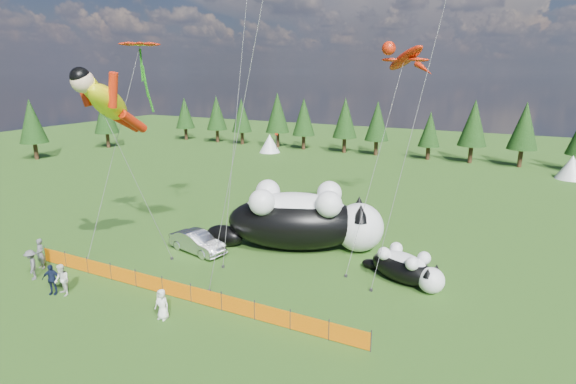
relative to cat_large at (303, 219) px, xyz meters
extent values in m
plane|color=#16380A|center=(-3.14, -6.75, -2.18)|extent=(160.00, 160.00, 0.00)
cylinder|color=#262626|center=(-14.14, -9.75, -1.63)|extent=(0.06, 0.06, 1.10)
cylinder|color=#262626|center=(-12.14, -9.75, -1.63)|extent=(0.06, 0.06, 1.10)
cylinder|color=#262626|center=(-10.14, -9.75, -1.63)|extent=(0.06, 0.06, 1.10)
cylinder|color=#262626|center=(-8.14, -9.75, -1.63)|extent=(0.06, 0.06, 1.10)
cylinder|color=#262626|center=(-6.14, -9.75, -1.63)|extent=(0.06, 0.06, 1.10)
cylinder|color=#262626|center=(-4.14, -9.75, -1.63)|extent=(0.06, 0.06, 1.10)
cylinder|color=#262626|center=(-2.14, -9.75, -1.63)|extent=(0.06, 0.06, 1.10)
cylinder|color=#262626|center=(-0.14, -9.75, -1.63)|extent=(0.06, 0.06, 1.10)
cylinder|color=#262626|center=(1.86, -9.75, -1.63)|extent=(0.06, 0.06, 1.10)
cylinder|color=#262626|center=(3.86, -9.75, -1.63)|extent=(0.06, 0.06, 1.10)
cylinder|color=#262626|center=(5.86, -9.75, -1.63)|extent=(0.06, 0.06, 1.10)
cylinder|color=#262626|center=(7.86, -9.75, -1.63)|extent=(0.06, 0.06, 1.10)
cube|color=orange|center=(-13.14, -9.75, -1.68)|extent=(2.00, 0.04, 0.90)
cube|color=orange|center=(-11.14, -9.75, -1.68)|extent=(2.00, 0.04, 0.90)
cube|color=orange|center=(-9.14, -9.75, -1.68)|extent=(2.00, 0.04, 0.90)
cube|color=orange|center=(-7.14, -9.75, -1.68)|extent=(2.00, 0.04, 0.90)
cube|color=orange|center=(-5.14, -9.75, -1.68)|extent=(2.00, 0.04, 0.90)
cube|color=orange|center=(-3.14, -9.75, -1.68)|extent=(2.00, 0.04, 0.90)
cube|color=orange|center=(-1.14, -9.75, -1.68)|extent=(2.00, 0.04, 0.90)
cube|color=orange|center=(0.86, -9.75, -1.68)|extent=(2.00, 0.04, 0.90)
cube|color=orange|center=(2.86, -9.75, -1.68)|extent=(2.00, 0.04, 0.90)
cube|color=orange|center=(4.86, -9.75, -1.68)|extent=(2.00, 0.04, 0.90)
cube|color=orange|center=(6.86, -9.75, -1.68)|extent=(2.00, 0.04, 0.90)
ellipsoid|color=black|center=(-0.51, -0.20, -0.28)|extent=(10.47, 7.54, 3.80)
ellipsoid|color=white|center=(-0.51, -0.20, 0.67)|extent=(7.85, 5.53, 2.33)
sphere|color=white|center=(3.63, 1.39, -0.49)|extent=(3.38, 3.38, 3.38)
sphere|color=#E95A5F|center=(4.98, 1.90, -0.49)|extent=(0.47, 0.47, 0.47)
ellipsoid|color=black|center=(-5.25, -2.01, -1.44)|extent=(3.29, 2.44, 1.48)
cone|color=black|center=(4.00, 0.44, 0.87)|extent=(1.18, 1.18, 1.18)
cone|color=black|center=(3.27, 2.34, 0.87)|extent=(1.18, 1.18, 1.18)
sphere|color=white|center=(1.17, 1.92, 1.52)|extent=(1.78, 1.78, 1.78)
sphere|color=white|center=(2.15, -0.65, 1.52)|extent=(1.78, 1.78, 1.78)
sphere|color=white|center=(-2.98, 0.33, 1.52)|extent=(1.78, 1.78, 1.78)
sphere|color=white|center=(-2.00, -2.23, 1.52)|extent=(1.78, 1.78, 1.78)
ellipsoid|color=black|center=(7.46, -2.04, -1.34)|extent=(4.61, 3.38, 1.67)
ellipsoid|color=white|center=(7.46, -2.04, -0.93)|extent=(3.45, 2.48, 1.02)
sphere|color=white|center=(9.26, -2.78, -1.44)|extent=(1.49, 1.49, 1.49)
sphere|color=#E95A5F|center=(9.85, -3.01, -1.44)|extent=(0.21, 0.21, 0.21)
ellipsoid|color=black|center=(5.39, -1.20, -1.85)|extent=(1.45, 1.09, 0.65)
cone|color=black|center=(9.09, -3.19, -0.84)|extent=(0.52, 0.52, 0.52)
cone|color=black|center=(9.43, -2.36, -0.84)|extent=(0.52, 0.52, 0.52)
sphere|color=white|center=(8.63, -1.87, -0.55)|extent=(0.78, 0.78, 0.78)
sphere|color=white|center=(8.17, -2.98, -0.55)|extent=(0.78, 0.78, 0.78)
sphere|color=white|center=(6.82, -1.13, -0.55)|extent=(0.78, 0.78, 0.78)
sphere|color=white|center=(6.37, -2.25, -0.55)|extent=(0.78, 0.78, 0.78)
imported|color=silver|center=(-6.20, -3.94, -1.45)|extent=(4.65, 2.42, 1.46)
imported|color=#56565B|center=(-13.39, -10.54, -1.20)|extent=(0.78, 0.57, 1.97)
imported|color=white|center=(-9.01, -12.35, -1.26)|extent=(1.02, 0.80, 1.83)
imported|color=#141D38|center=(-9.66, -12.50, -1.29)|extent=(1.17, 0.95, 1.78)
imported|color=#56565B|center=(-12.40, -11.82, -1.25)|extent=(1.34, 1.19, 1.86)
imported|color=white|center=(-2.33, -11.77, -1.37)|extent=(0.82, 0.57, 1.62)
cylinder|color=#595959|center=(-7.96, -6.83, 3.06)|extent=(0.03, 0.03, 10.60)
cube|color=#262626|center=(-6.92, -5.78, -2.10)|extent=(0.15, 0.15, 0.16)
cylinder|color=#595959|center=(4.60, 1.79, 4.40)|extent=(0.03, 0.03, 16.11)
cube|color=#262626|center=(4.32, -3.05, -2.10)|extent=(0.15, 0.15, 0.16)
cylinder|color=#595959|center=(-10.50, -6.56, 4.82)|extent=(0.03, 0.03, 14.92)
cube|color=#262626|center=(-10.68, -9.50, -2.10)|extent=(0.15, 0.15, 0.16)
cube|color=#228518|center=(-10.32, -3.63, 9.29)|extent=(0.19, 0.19, 4.21)
cylinder|color=#595959|center=(-3.16, -3.23, 7.20)|extent=(0.03, 0.03, 18.92)
cube|color=#262626|center=(-3.13, -5.32, -2.10)|extent=(0.15, 0.15, 0.16)
cylinder|color=#595959|center=(7.43, -1.10, 7.54)|extent=(0.03, 0.03, 20.22)
cube|color=#262626|center=(6.22, -4.13, -2.10)|extent=(0.15, 0.15, 0.16)
cylinder|color=#595959|center=(-0.41, -7.63, 5.99)|extent=(0.03, 0.03, 16.41)
cube|color=#262626|center=(-1.93, -8.43, -2.10)|extent=(0.15, 0.15, 0.16)
camera|label=1|loc=(12.45, -27.01, 9.90)|focal=28.00mm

